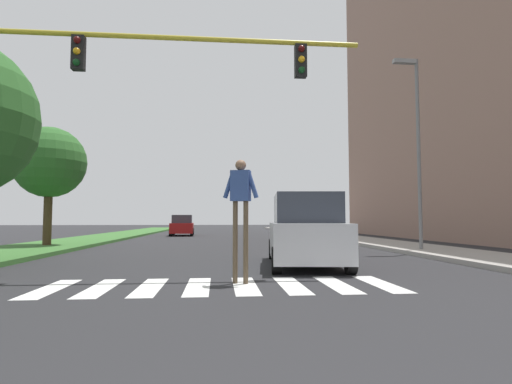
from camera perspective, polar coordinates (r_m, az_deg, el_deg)
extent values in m
plane|color=#262628|center=(30.28, -5.17, -6.26)|extent=(140.00, 140.00, 0.00)
cube|color=silver|center=(8.64, -26.68, -11.92)|extent=(0.45, 2.20, 0.01)
cube|color=silver|center=(8.36, -20.80, -12.36)|extent=(0.45, 2.20, 0.01)
cube|color=silver|center=(8.17, -14.55, -12.69)|extent=(0.45, 2.20, 0.01)
cube|color=silver|center=(8.08, -8.08, -12.88)|extent=(0.45, 2.20, 0.01)
cube|color=silver|center=(8.09, -1.53, -12.91)|extent=(0.45, 2.20, 0.01)
cube|color=silver|center=(8.20, 4.92, -12.77)|extent=(0.45, 2.20, 0.01)
cube|color=silver|center=(8.40, 11.12, -12.50)|extent=(0.45, 2.20, 0.01)
cube|color=silver|center=(8.69, 16.95, -12.11)|extent=(0.45, 2.20, 0.01)
cube|color=#386B2D|center=(29.28, -20.50, -5.97)|extent=(3.74, 64.00, 0.15)
cylinder|color=#4C3823|center=(20.54, -27.01, -2.74)|extent=(0.36, 0.36, 2.76)
sphere|color=#2D6628|center=(20.70, -26.81, 3.73)|extent=(3.18, 3.18, 3.18)
cube|color=#9E9991|center=(29.48, 11.20, -6.13)|extent=(3.00, 64.00, 0.15)
cylinder|color=gold|center=(10.51, -12.94, 20.23)|extent=(9.44, 0.12, 0.12)
cube|color=black|center=(10.75, -23.48, 17.31)|extent=(0.28, 0.20, 0.80)
sphere|color=#4C0C0C|center=(10.74, -23.65, 18.83)|extent=(0.16, 0.16, 0.16)
sphere|color=#F2A519|center=(10.64, -23.69, 17.53)|extent=(0.16, 0.16, 0.16)
sphere|color=#0F3F19|center=(10.55, -23.73, 16.22)|extent=(0.16, 0.16, 0.16)
cube|color=black|center=(10.44, 6.23, 17.65)|extent=(0.28, 0.20, 0.80)
sphere|color=#4C0C0C|center=(10.43, 6.36, 19.22)|extent=(0.16, 0.16, 0.16)
sphere|color=#F2A519|center=(10.33, 6.37, 17.89)|extent=(0.16, 0.16, 0.16)
sphere|color=#0F3F19|center=(10.24, 6.38, 16.54)|extent=(0.16, 0.16, 0.16)
cylinder|color=slate|center=(17.35, 21.71, 5.11)|extent=(0.14, 0.14, 7.50)
cube|color=gray|center=(18.06, 19.93, 16.71)|extent=(0.90, 0.24, 0.16)
cylinder|color=brown|center=(8.25, -1.43, -6.99)|extent=(0.13, 0.13, 1.65)
cylinder|color=brown|center=(8.31, -2.91, -6.97)|extent=(0.13, 0.13, 1.65)
cube|color=#334C8C|center=(8.30, -2.15, 0.87)|extent=(0.44, 0.35, 0.62)
cylinder|color=#334C8C|center=(8.24, -0.54, 1.12)|extent=(0.28, 0.17, 0.58)
cylinder|color=#334C8C|center=(8.37, -3.74, 1.05)|extent=(0.28, 0.17, 0.58)
sphere|color=#8C664C|center=(8.34, -2.15, 3.75)|extent=(0.28, 0.28, 0.22)
cube|color=#B7B7BC|center=(11.62, 6.84, -6.67)|extent=(2.38, 4.78, 0.96)
cube|color=#2D333D|center=(11.38, 6.93, -2.32)|extent=(1.93, 2.69, 0.79)
cylinder|color=black|center=(13.43, 2.29, -7.94)|extent=(0.29, 0.66, 0.64)
cylinder|color=black|center=(13.59, 9.71, -7.84)|extent=(0.29, 0.66, 0.64)
cylinder|color=black|center=(9.75, 2.85, -9.49)|extent=(0.29, 0.66, 0.64)
cylinder|color=black|center=(9.96, 13.04, -9.27)|extent=(0.29, 0.66, 0.64)
cube|color=maroon|center=(33.40, -10.23, -4.94)|extent=(1.92, 4.24, 0.78)
cube|color=#2D333D|center=(33.18, -10.23, -3.72)|extent=(1.62, 1.94, 0.64)
cylinder|color=black|center=(35.08, -11.42, -5.35)|extent=(0.25, 0.65, 0.64)
cylinder|color=black|center=(35.01, -8.81, -5.38)|extent=(0.25, 0.65, 0.64)
cylinder|color=black|center=(31.82, -11.81, -5.51)|extent=(0.25, 0.65, 0.64)
cylinder|color=black|center=(31.75, -8.93, -5.54)|extent=(0.25, 0.65, 0.64)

